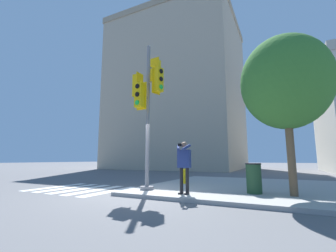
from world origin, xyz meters
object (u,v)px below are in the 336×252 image
Objects in this scene: fire_hydrant at (185,176)px; trash_bin at (254,178)px; traffic_signal_pole at (148,96)px; street_tree at (285,83)px; person_photographer at (184,162)px.

trash_bin is at bearing -28.91° from fire_hydrant.
street_tree is at bearing 9.52° from traffic_signal_pole.
street_tree is 7.55× the size of fire_hydrant.
traffic_signal_pole reaches higher than trash_bin.
street_tree is 5.56m from fire_hydrant.
person_photographer is 1.72× the size of trash_bin.
traffic_signal_pole is 2.96m from person_photographer.
traffic_signal_pole is 1.10× the size of street_tree.
traffic_signal_pole reaches higher than street_tree.
person_photographer is 2.47× the size of fire_hydrant.
street_tree is (3.07, 1.09, 2.52)m from person_photographer.
street_tree is at bearing -1.01° from trash_bin.
person_photographer is at bearing -67.82° from fire_hydrant.
traffic_signal_pole is 8.31× the size of fire_hydrant.
fire_hydrant is 0.70× the size of trash_bin.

